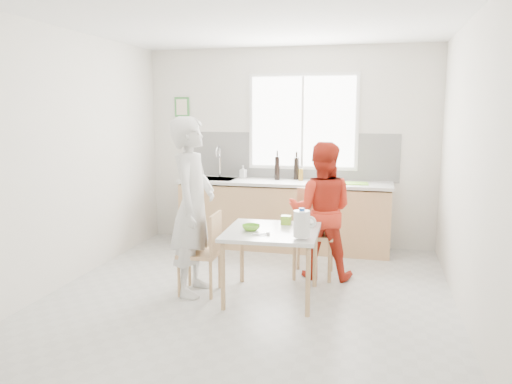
# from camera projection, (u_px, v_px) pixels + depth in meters

# --- Properties ---
(ground) EXTENTS (4.50, 4.50, 0.00)m
(ground) POSITION_uv_depth(u_px,v_px,m) (247.00, 299.00, 4.95)
(ground) COLOR #B7B7B2
(ground) RESTS_ON ground
(room_shell) EXTENTS (4.50, 4.50, 4.50)m
(room_shell) POSITION_uv_depth(u_px,v_px,m) (246.00, 133.00, 4.68)
(room_shell) COLOR silver
(room_shell) RESTS_ON ground
(window) EXTENTS (1.50, 0.06, 1.30)m
(window) POSITION_uv_depth(u_px,v_px,m) (303.00, 122.00, 6.76)
(window) COLOR white
(window) RESTS_ON room_shell
(backsplash) EXTENTS (3.00, 0.02, 0.65)m
(backsplash) POSITION_uv_depth(u_px,v_px,m) (288.00, 156.00, 6.90)
(backsplash) COLOR white
(backsplash) RESTS_ON room_shell
(picture_frame) EXTENTS (0.22, 0.03, 0.28)m
(picture_frame) POSITION_uv_depth(u_px,v_px,m) (182.00, 107.00, 7.15)
(picture_frame) COLOR #408E42
(picture_frame) RESTS_ON room_shell
(kitchen_counter) EXTENTS (2.84, 0.64, 1.37)m
(kitchen_counter) POSITION_uv_depth(u_px,v_px,m) (283.00, 218.00, 6.75)
(kitchen_counter) COLOR tan
(kitchen_counter) RESTS_ON ground
(dining_table) EXTENTS (0.94, 0.94, 0.69)m
(dining_table) POSITION_uv_depth(u_px,v_px,m) (272.00, 237.00, 4.90)
(dining_table) COLOR silver
(dining_table) RESTS_ON ground
(chair_left) EXTENTS (0.40, 0.40, 0.84)m
(chair_left) POSITION_uv_depth(u_px,v_px,m) (205.00, 249.00, 5.06)
(chair_left) COLOR tan
(chair_left) RESTS_ON ground
(chair_far) EXTENTS (0.47, 0.47, 0.98)m
(chair_far) POSITION_uv_depth(u_px,v_px,m) (314.00, 228.00, 5.65)
(chair_far) COLOR tan
(chair_far) RESTS_ON ground
(person_white) EXTENTS (0.46, 0.67, 1.80)m
(person_white) POSITION_uv_depth(u_px,v_px,m) (193.00, 207.00, 5.01)
(person_white) COLOR silver
(person_white) RESTS_ON ground
(person_red) EXTENTS (0.76, 0.61, 1.52)m
(person_red) POSITION_uv_depth(u_px,v_px,m) (321.00, 211.00, 5.51)
(person_red) COLOR red
(person_red) RESTS_ON ground
(bowl_green) EXTENTS (0.18, 0.18, 0.06)m
(bowl_green) POSITION_uv_depth(u_px,v_px,m) (251.00, 228.00, 4.88)
(bowl_green) COLOR #6EBE2C
(bowl_green) RESTS_ON dining_table
(bowl_white) EXTENTS (0.23, 0.23, 0.05)m
(bowl_white) POSITION_uv_depth(u_px,v_px,m) (305.00, 223.00, 5.07)
(bowl_white) COLOR silver
(bowl_white) RESTS_ON dining_table
(milk_jug) EXTENTS (0.21, 0.15, 0.27)m
(milk_jug) POSITION_uv_depth(u_px,v_px,m) (302.00, 224.00, 4.54)
(milk_jug) COLOR white
(milk_jug) RESTS_ON dining_table
(green_box) EXTENTS (0.10, 0.10, 0.09)m
(green_box) POSITION_uv_depth(u_px,v_px,m) (286.00, 220.00, 5.14)
(green_box) COLOR #83BA2B
(green_box) RESTS_ON dining_table
(spoon) EXTENTS (0.15, 0.07, 0.01)m
(spoon) POSITION_uv_depth(u_px,v_px,m) (260.00, 234.00, 4.69)
(spoon) COLOR #A5A5AA
(spoon) RESTS_ON dining_table
(cutting_board) EXTENTS (0.37, 0.28, 0.01)m
(cutting_board) POSITION_uv_depth(u_px,v_px,m) (354.00, 183.00, 6.41)
(cutting_board) COLOR #6FBA2A
(cutting_board) RESTS_ON kitchen_counter
(wine_bottle_a) EXTENTS (0.07, 0.07, 0.32)m
(wine_bottle_a) POSITION_uv_depth(u_px,v_px,m) (277.00, 168.00, 6.75)
(wine_bottle_a) COLOR black
(wine_bottle_a) RESTS_ON kitchen_counter
(wine_bottle_b) EXTENTS (0.07, 0.07, 0.30)m
(wine_bottle_b) POSITION_uv_depth(u_px,v_px,m) (296.00, 168.00, 6.80)
(wine_bottle_b) COLOR black
(wine_bottle_b) RESTS_ON kitchen_counter
(jar_amber) EXTENTS (0.06, 0.06, 0.16)m
(jar_amber) POSITION_uv_depth(u_px,v_px,m) (301.00, 175.00, 6.69)
(jar_amber) COLOR brown
(jar_amber) RESTS_ON kitchen_counter
(soap_bottle) EXTENTS (0.10, 0.10, 0.18)m
(soap_bottle) POSITION_uv_depth(u_px,v_px,m) (243.00, 172.00, 6.95)
(soap_bottle) COLOR #999999
(soap_bottle) RESTS_ON kitchen_counter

